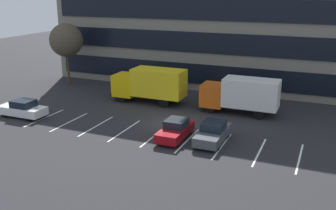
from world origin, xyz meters
TOP-DOWN VIEW (x-y plane):
  - ground_plane at (0.00, 0.00)m, footprint 120.00×120.00m
  - office_building at (0.00, 17.95)m, footprint 41.45×12.67m
  - lot_markings at (0.00, -3.18)m, footprint 22.54×5.40m
  - box_truck_orange at (5.02, 5.20)m, footprint 7.37×2.44m
  - box_truck_yellow_all at (-4.43, 5.17)m, footprint 7.76×2.57m
  - sedan_white at (-13.26, -3.66)m, footprint 4.51×1.89m
  - sedan_maroon at (1.76, -3.13)m, footprint 1.80×4.29m
  - sedan_charcoal at (4.69, -2.66)m, footprint 1.86×4.43m
  - bare_tree at (-17.00, 8.28)m, footprint 3.97×3.97m

SIDE VIEW (x-z plane):
  - ground_plane at x=0.00m, z-range 0.00..0.00m
  - lot_markings at x=0.00m, z-range 0.00..0.01m
  - sedan_maroon at x=1.76m, z-range -0.04..1.49m
  - sedan_charcoal at x=4.69m, z-range -0.04..1.54m
  - sedan_white at x=-13.26m, z-range -0.04..1.57m
  - box_truck_orange at x=5.02m, z-range 0.21..3.63m
  - box_truck_yellow_all at x=-4.43m, z-range 0.23..3.82m
  - bare_tree at x=-17.00m, z-range 1.72..9.16m
  - office_building at x=0.00m, z-range 0.00..18.00m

